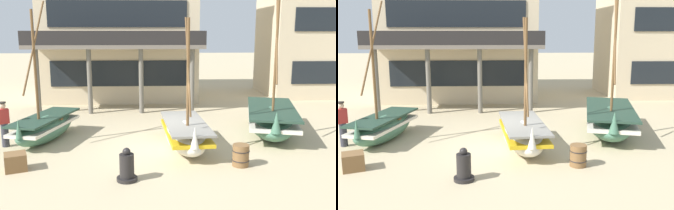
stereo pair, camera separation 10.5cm
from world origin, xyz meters
The scene contains 9 objects.
ground_plane centered at (0.00, 0.00, 0.00)m, with size 120.00×120.00×0.00m, color tan.
fishing_boat_near_left centered at (0.57, -0.15, 0.57)m, with size 1.67×3.94×4.68m.
fishing_boat_centre_large centered at (4.31, 1.65, 0.63)m, with size 3.00×5.19×5.86m.
fishing_boat_far_right centered at (-4.76, 1.11, 0.56)m, with size 2.08×3.82×5.32m.
fisherman_by_hull centered at (-6.05, 0.45, 0.83)m, with size 0.42×0.38×1.68m.
capstan_winch centered at (-1.37, -2.96, 0.39)m, with size 0.60×0.60×0.98m.
wooden_barrel centered at (2.16, -1.96, 0.35)m, with size 0.56×0.56×0.70m.
cargo_crate centered at (-4.84, -1.98, 0.27)m, with size 0.64×0.64×0.53m, color brown.
harbor_building_main centered at (-2.45, 11.26, 5.13)m, with size 9.57×9.07×10.27m.
Camera 2 is at (-0.58, -12.94, 4.20)m, focal length 39.41 mm.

